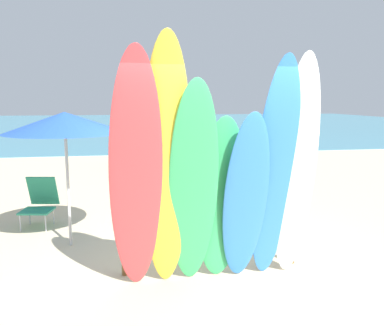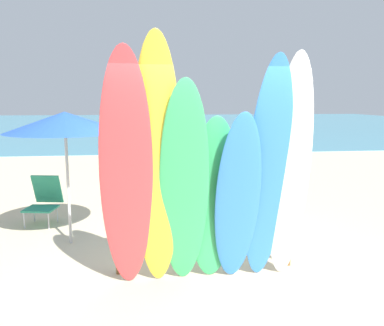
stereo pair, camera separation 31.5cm
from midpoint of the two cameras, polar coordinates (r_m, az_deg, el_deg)
name	(u,v)px [view 1 (the left image)]	position (r m, az deg, el deg)	size (l,w,h in m)	color
ground	(148,145)	(18.88, -6.91, 2.55)	(60.00, 60.00, 0.00)	beige
ocean_water	(136,124)	(35.62, -8.27, 5.63)	(60.00, 40.00, 0.02)	teal
surfboard_rack	(211,234)	(5.11, 1.00, -10.21)	(2.32, 0.07, 0.61)	brown
surfboard_red_0	(136,177)	(4.26, -10.19, -2.00)	(0.57, 0.06, 2.76)	#D13D42
surfboard_yellow_1	(166,168)	(4.29, -5.82, -0.80)	(0.53, 0.08, 2.89)	yellow
surfboard_green_2	(193,188)	(4.37, -1.90, -3.64)	(0.55, 0.06, 2.45)	#38B266
surfboard_green_3	(221,200)	(4.62, 2.25, -5.42)	(0.58, 0.07, 2.01)	#38B266
surfboard_blue_4	(245,200)	(4.56, 5.75, -5.30)	(0.52, 0.08, 2.09)	#337AD1
surfboard_blue_5	(275,173)	(4.61, 9.93, -1.42)	(0.51, 0.06, 2.69)	#337AD1
surfboard_white_6	(296,171)	(4.72, 12.94, -1.10)	(0.47, 0.06, 2.71)	white
beachgoer_by_water	(228,143)	(11.62, 4.50, 2.93)	(0.56, 0.33, 1.56)	#9E704C
beachgoer_photographing	(133,139)	(12.65, -9.24, 3.40)	(0.41, 0.59, 1.58)	brown
beach_chair_red	(40,200)	(7.40, -22.19, -5.02)	(0.60, 0.72, 0.84)	#B7B7BC
beach_umbrella	(65,123)	(5.99, -19.31, 5.50)	(1.71, 1.71, 1.98)	silver
distant_boat	(202,138)	(20.60, 1.03, 3.63)	(4.71, 1.39, 0.37)	silver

